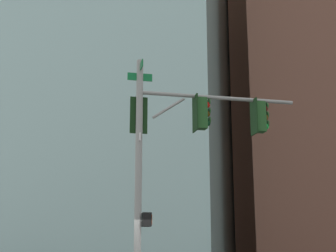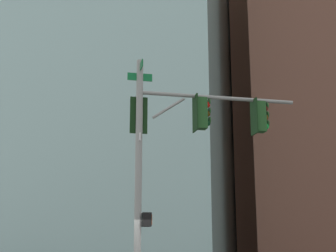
# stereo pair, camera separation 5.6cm
# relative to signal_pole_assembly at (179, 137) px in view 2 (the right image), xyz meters

# --- Properties ---
(signal_pole_assembly) EXTENTS (2.65, 5.03, 7.44)m
(signal_pole_assembly) POSITION_rel_signal_pole_assembly_xyz_m (0.00, 0.00, 0.00)
(signal_pole_assembly) COLOR gray
(signal_pole_assembly) RESTS_ON ground_plane
(building_brick_nearside) EXTENTS (23.12, 17.93, 47.93)m
(building_brick_nearside) POSITION_rel_signal_pole_assembly_xyz_m (44.89, 15.04, 18.93)
(building_brick_nearside) COLOR brown
(building_brick_nearside) RESTS_ON ground_plane
(building_brick_midblock) EXTENTS (23.31, 14.59, 36.64)m
(building_brick_midblock) POSITION_rel_signal_pole_assembly_xyz_m (41.50, -8.29, 13.29)
(building_brick_midblock) COLOR brown
(building_brick_midblock) RESTS_ON ground_plane
(building_brick_farside) EXTENTS (16.93, 16.26, 48.44)m
(building_brick_farside) POSITION_rel_signal_pole_assembly_xyz_m (50.03, -6.42, 19.19)
(building_brick_farside) COLOR brown
(building_brick_farside) RESTS_ON ground_plane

